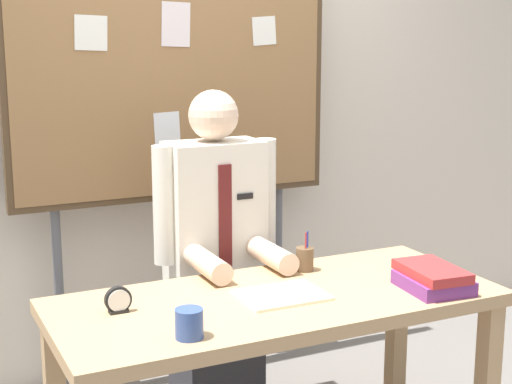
{
  "coord_description": "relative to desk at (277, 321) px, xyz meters",
  "views": [
    {
      "loc": [
        -1.22,
        -2.35,
        1.68
      ],
      "look_at": [
        0.0,
        0.17,
        1.1
      ],
      "focal_mm": 54.2,
      "sensor_mm": 36.0,
      "label": 1
    }
  ],
  "objects": [
    {
      "name": "open_notebook",
      "position": [
        0.01,
        -0.02,
        0.1
      ],
      "size": [
        0.31,
        0.24,
        0.01
      ],
      "primitive_type": "cube",
      "rotation": [
        0.0,
        0.0,
        -0.01
      ],
      "color": "#F4EFCC",
      "rests_on": "desk"
    },
    {
      "name": "coffee_mug",
      "position": [
        -0.43,
        -0.23,
        0.14
      ],
      "size": [
        0.09,
        0.09,
        0.09
      ],
      "primitive_type": "cylinder",
      "color": "#334C8C",
      "rests_on": "desk"
    },
    {
      "name": "desk",
      "position": [
        0.0,
        0.0,
        0.0
      ],
      "size": [
        1.62,
        0.7,
        0.75
      ],
      "color": "tan",
      "rests_on": "ground_plane"
    },
    {
      "name": "book_stack",
      "position": [
        0.55,
        -0.19,
        0.14
      ],
      "size": [
        0.24,
        0.3,
        0.09
      ],
      "color": "#72337F",
      "rests_on": "desk"
    },
    {
      "name": "back_wall",
      "position": [
        0.0,
        1.25,
        0.7
      ],
      "size": [
        6.4,
        0.08,
        2.7
      ],
      "primitive_type": "cube",
      "color": "beige",
      "rests_on": "ground_plane"
    },
    {
      "name": "person",
      "position": [
        0.0,
        0.57,
        0.03
      ],
      "size": [
        0.55,
        0.56,
        1.45
      ],
      "color": "#2D2D33",
      "rests_on": "ground_plane"
    },
    {
      "name": "bulletin_board",
      "position": [
        -0.0,
        1.05,
        0.79
      ],
      "size": [
        1.55,
        0.09,
        2.03
      ],
      "color": "#4C3823",
      "rests_on": "ground_plane"
    },
    {
      "name": "pen_holder",
      "position": [
        0.24,
        0.22,
        0.15
      ],
      "size": [
        0.07,
        0.07,
        0.16
      ],
      "color": "brown",
      "rests_on": "desk"
    },
    {
      "name": "desk_clock",
      "position": [
        -0.56,
        0.08,
        0.14
      ],
      "size": [
        0.09,
        0.04,
        0.09
      ],
      "color": "black",
      "rests_on": "desk"
    }
  ]
}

